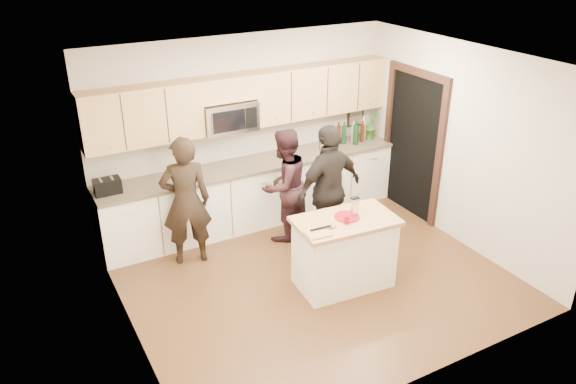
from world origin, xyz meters
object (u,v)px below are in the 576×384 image
woman_right (329,190)px  woman_left (186,201)px  island (344,252)px  woman_center (284,185)px  toaster (107,186)px

woman_right → woman_left: bearing=-29.4°
island → woman_left: bearing=140.0°
woman_center → woman_right: size_ratio=0.90×
toaster → woman_left: size_ratio=0.19×
woman_center → woman_right: 0.68m
toaster → woman_right: woman_right is taller
woman_left → woman_right: size_ratio=0.97×
toaster → woman_right: 2.82m
island → toaster: size_ratio=3.76×
island → toaster: (-2.29, 1.97, 0.58)m
toaster → woman_center: size_ratio=0.21×
toaster → island: bearing=-40.7°
woman_left → woman_right: 1.85m
woman_left → woman_center: 1.38m
island → toaster: 3.07m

